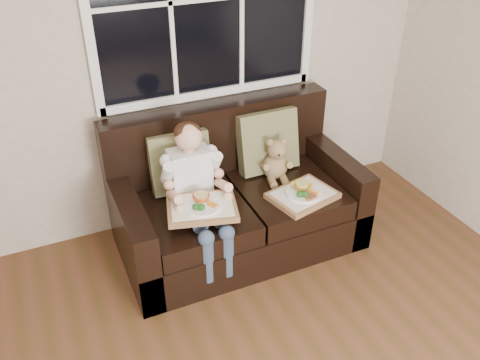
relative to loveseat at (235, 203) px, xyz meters
name	(u,v)px	position (x,y,z in m)	size (l,w,h in m)	color
room_walls	(360,258)	(-0.53, -2.02, 1.28)	(4.52, 5.02, 2.71)	beige
loveseat	(235,203)	(0.00, 0.00, 0.00)	(1.70, 0.92, 0.96)	black
pillow_left	(180,162)	(-0.35, 0.15, 0.35)	(0.43, 0.21, 0.43)	olive
pillow_right	(268,141)	(0.33, 0.15, 0.37)	(0.45, 0.21, 0.46)	olive
child	(195,182)	(-0.33, -0.12, 0.34)	(0.39, 0.60, 0.89)	white
teddy_bear	(276,162)	(0.33, 0.00, 0.27)	(0.22, 0.27, 0.33)	#998451
tray_left	(202,207)	(-0.36, -0.29, 0.27)	(0.51, 0.43, 0.10)	olive
tray_right	(303,194)	(0.37, -0.31, 0.17)	(0.50, 0.42, 0.10)	olive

